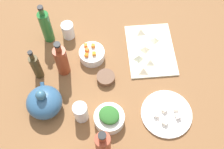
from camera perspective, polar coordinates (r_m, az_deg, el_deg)
The scene contains 30 objects.
tabletop at distance 146.97cm, azimuth 0.00°, elevation -1.23°, with size 190.00×190.00×3.00cm, color brown.
cutting_board at distance 155.64cm, azimuth 7.65°, elevation 4.86°, with size 33.27×24.53×1.00cm, color silver.
plate_tofu at distance 139.64cm, azimuth 10.73°, elevation -7.65°, with size 24.17×24.17×1.20cm, color white.
bowl_greens at distance 134.01cm, azimuth -0.55°, elevation -8.73°, with size 14.15×14.15×5.66cm, color white.
bowl_carrots at distance 150.36cm, azimuth -3.99°, elevation 3.96°, with size 13.15×13.15×5.40cm, color white.
bowl_small_side at distance 144.20cm, azimuth -1.24°, elevation -0.65°, with size 9.09×9.09×3.32cm, color brown.
teapot at distance 137.18cm, azimuth -13.30°, elevation -5.33°, with size 18.18×16.70×15.93cm.
bottle_0 at distance 121.87cm, azimuth -1.77°, elevation -13.94°, with size 6.38×6.38×25.58cm.
bottle_1 at distance 144.32cm, azimuth -14.83°, elevation 1.59°, with size 4.51×4.51×20.93cm.
bottle_2 at distance 154.74cm, azimuth -12.96°, elevation 9.32°, with size 5.72×5.72×25.07cm.
bottle_3 at distance 141.89cm, azimuth -9.97°, elevation 2.78°, with size 6.27×6.27×23.61cm.
drinking_glass_1 at distance 133.02cm, azimuth -6.22°, elevation -7.44°, with size 6.70×6.70×10.99cm, color white.
drinking_glass_2 at distance 158.47cm, azimuth -8.72°, elevation 8.63°, with size 6.60×6.60×9.26cm, color white.
carrot_cube_0 at distance 147.78cm, azimuth -4.97°, elevation 4.85°, with size 1.80×1.80×1.80cm, color orange.
carrot_cube_1 at distance 146.10cm, azimuth -5.10°, elevation 3.85°, with size 1.80×1.80×1.80cm, color orange.
carrot_cube_2 at distance 149.07cm, azimuth -3.78°, elevation 5.72°, with size 1.80×1.80×1.80cm, color orange.
carrot_cube_3 at distance 146.30cm, azimuth -3.58°, elevation 4.15°, with size 1.80×1.80×1.80cm, color orange.
carrot_cube_4 at distance 149.41cm, azimuth -5.22°, elevation 5.74°, with size 1.80×1.80×1.80cm, color orange.
chopped_greens_mound at distance 129.89cm, azimuth -0.57°, elevation -8.05°, with size 9.56×8.84×3.15cm, color #2C6527.
tofu_cube_0 at distance 138.38cm, azimuth 10.36°, elevation -6.88°, with size 2.20×2.20×2.20cm, color #F7E5D0.
tofu_cube_1 at distance 136.11cm, azimuth 10.47°, elevation -9.35°, with size 2.20×2.20×2.20cm, color white.
tofu_cube_2 at distance 139.66cm, azimuth 12.55°, elevation -6.61°, with size 2.20×2.20×2.20cm, color silver.
tofu_cube_3 at distance 136.80cm, azimuth 8.88°, elevation -7.93°, with size 2.20×2.20×2.20cm, color white.
tofu_cube_4 at distance 138.40cm, azimuth 12.97°, elevation -8.10°, with size 2.20×2.20×2.20cm, color white.
dumpling_0 at distance 153.76cm, azimuth 6.57°, elevation 5.18°, with size 4.35×4.11×2.45cm, color beige.
dumpling_1 at distance 149.81cm, azimuth 7.55°, elevation 2.65°, with size 4.61×4.47×2.29cm, color beige.
dumpling_2 at distance 149.90cm, azimuth 5.30°, elevation 3.43°, with size 4.29×4.07×3.15cm, color beige.
dumpling_3 at distance 158.14cm, azimuth 8.44°, elevation 6.98°, with size 4.72×4.36×2.10cm, color beige.
dumpling_4 at distance 160.27cm, azimuth 5.68°, elevation 8.61°, with size 5.18×4.84×2.52cm, color beige.
dumpling_5 at distance 146.59cm, azimuth 6.23°, elevation 0.99°, with size 5.31×5.04×2.67cm, color beige.
Camera 1 is at (-67.37, 12.31, 131.53)cm, focal length 46.11 mm.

